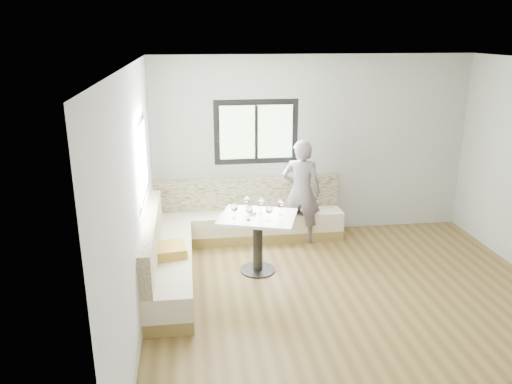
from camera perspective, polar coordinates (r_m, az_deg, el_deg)
The scene contains 11 objects.
room at distance 5.65m, azimuth 11.65°, elevation -0.11°, with size 5.01×5.01×2.81m.
banquette at distance 7.18m, azimuth -4.54°, elevation -5.01°, with size 2.90×2.80×0.95m.
table at distance 6.66m, azimuth 0.21°, elevation -4.35°, with size 1.17×1.03×0.80m.
person at distance 7.58m, azimuth 5.20°, elevation 0.04°, with size 0.59×0.39×1.61m, color #655B64.
olive_ramekin at distance 6.65m, azimuth -0.44°, elevation -2.33°, with size 0.10×0.10×0.04m.
wine_glass_a at distance 6.45m, azimuth -2.52°, elevation -1.82°, with size 0.09×0.09×0.21m.
wine_glass_b at distance 6.38m, azimuth -0.77°, elevation -2.03°, with size 0.09×0.09×0.21m.
wine_glass_c at distance 6.38m, azimuth 1.52°, elevation -2.05°, with size 0.09×0.09×0.21m.
wine_glass_d at distance 6.63m, azimuth 0.58°, elevation -1.26°, with size 0.09×0.09×0.21m.
wine_glass_e at distance 6.58m, azimuth 2.82°, elevation -1.41°, with size 0.09×0.09×0.21m.
wine_glass_f at distance 6.71m, azimuth -1.09°, elevation -1.02°, with size 0.09×0.09×0.21m.
Camera 1 is at (-1.91, -4.98, 3.13)m, focal length 35.00 mm.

